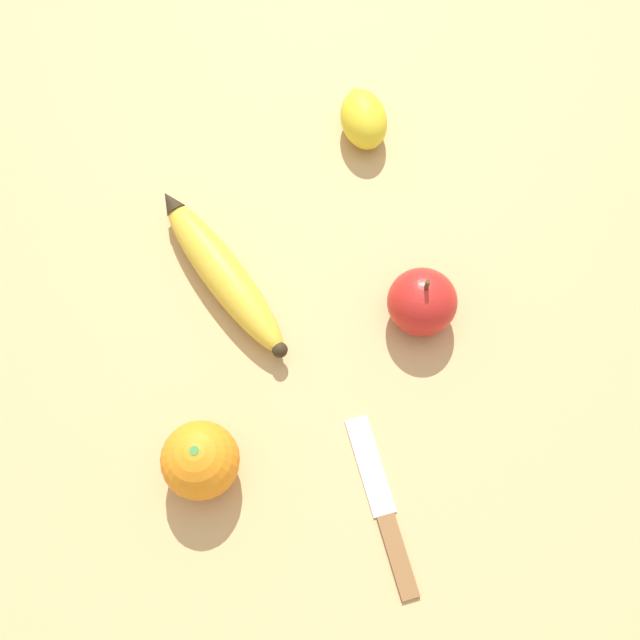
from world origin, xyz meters
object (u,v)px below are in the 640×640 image
(banana, at_px, (222,272))
(orange, at_px, (200,460))
(apple, at_px, (422,302))
(lemon, at_px, (363,119))
(paring_knife, at_px, (384,511))

(banana, distance_m, orange, 0.20)
(banana, distance_m, apple, 0.20)
(orange, xyz_separation_m, lemon, (0.04, -0.41, -0.01))
(apple, xyz_separation_m, lemon, (0.15, -0.18, -0.01))
(apple, relative_size, paring_knife, 0.55)
(banana, xyz_separation_m, apple, (-0.19, -0.06, 0.01))
(orange, bearing_deg, lemon, -83.83)
(orange, height_order, paring_knife, orange)
(orange, height_order, apple, apple)
(apple, relative_size, lemon, 0.84)
(banana, bearing_deg, apple, -136.62)
(lemon, bearing_deg, orange, 96.17)
(banana, height_order, orange, orange)
(orange, height_order, lemon, orange)
(banana, xyz_separation_m, lemon, (-0.04, -0.24, 0.01))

